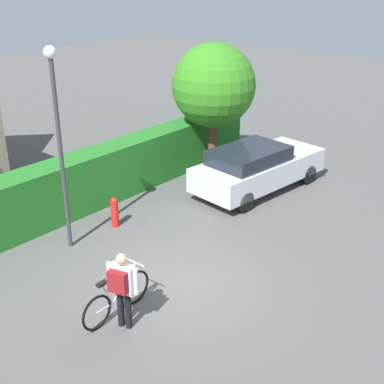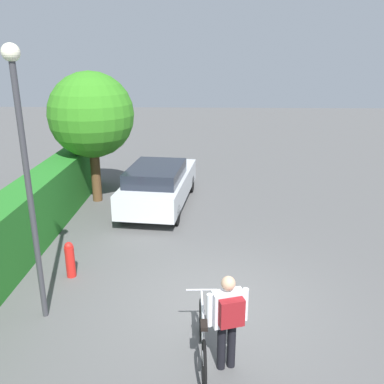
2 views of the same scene
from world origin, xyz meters
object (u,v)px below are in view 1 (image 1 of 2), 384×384
Objects in this scene: person_rider at (122,285)px; tree_kerbside at (214,86)px; fire_hydrant at (115,212)px; parked_car_near at (257,167)px; bicycle at (117,298)px; street_lamp at (58,126)px.

person_rider is 0.38× the size of tree_kerbside.
parked_car_near is at bearing -18.54° from fire_hydrant.
tree_kerbside reaches higher than bicycle.
bicycle is 3.79m from fire_hydrant.
fire_hydrant is (2.66, 3.23, -0.53)m from person_rider.
parked_car_near is 6.97m from bicycle.
street_lamp is 5.87× the size of fire_hydrant.
street_lamp is 6.29m from tree_kerbside.
parked_car_near is at bearing -14.67° from street_lamp.
person_rider reaches higher than bicycle.
tree_kerbside is at bearing 7.50° from fire_hydrant.
bicycle reaches higher than fire_hydrant.
parked_car_near is at bearing -103.86° from tree_kerbside.
fire_hydrant is at bearing -2.03° from street_lamp.
bicycle is (-6.82, -1.41, -0.35)m from parked_car_near.
person_rider is (-0.17, -0.37, 0.55)m from bicycle.
street_lamp is at bearing 69.18° from person_rider.
person_rider reaches higher than fire_hydrant.
fire_hydrant is at bearing 50.56° from person_rider.
street_lamp reaches higher than bicycle.
parked_car_near is at bearing 11.65° from bicycle.
street_lamp reaches higher than tree_kerbside.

